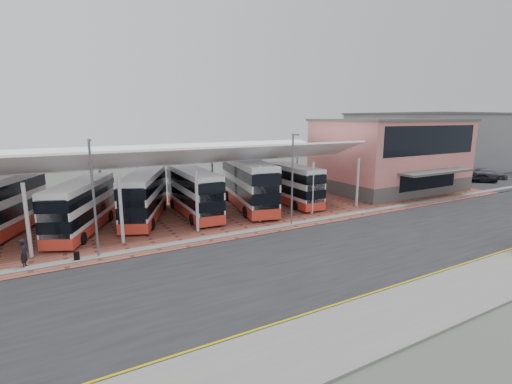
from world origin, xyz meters
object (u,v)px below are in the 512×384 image
bus_3 (193,192)px  pedestrian (24,253)px  bus_1 (82,207)px  carpark_car_a (482,178)px  bus_5 (289,184)px  bus_2 (145,196)px  bus_4 (248,184)px  carpark_car_b (488,174)px  terminal (390,154)px

bus_3 → pedestrian: size_ratio=5.85×
bus_1 → carpark_car_a: size_ratio=2.57×
bus_5 → carpark_car_a: bus_5 is taller
bus_1 → bus_2: bus_2 is taller
bus_4 → carpark_car_a: bearing=7.2°
bus_3 → bus_4: (6.00, -0.17, 0.27)m
bus_3 → pedestrian: (-13.92, -7.28, -1.28)m
pedestrian → bus_4: bearing=-57.9°
bus_2 → bus_4: bus_4 is taller
bus_1 → carpark_car_b: size_ratio=1.98×
pedestrian → carpark_car_b: bearing=-72.5°
terminal → carpark_car_a: 16.66m
pedestrian → carpark_car_a: (57.11, 3.85, -0.23)m
terminal → bus_1: terminal is taller
bus_1 → bus_5: bus_5 is taller
bus_4 → carpark_car_b: bus_4 is taller
carpark_car_b → terminal: bearing=138.0°
bus_2 → bus_4: size_ratio=0.86×
bus_4 → carpark_car_b: bearing=9.9°
bus_1 → pedestrian: size_ratio=5.52×
pedestrian → bus_5: bearing=-62.0°
terminal → bus_5: (-16.38, -0.37, -2.46)m
bus_1 → bus_3: size_ratio=0.94×
bus_3 → carpark_car_b: 47.77m
bus_1 → carpark_car_b: (57.69, -0.97, -1.33)m
bus_5 → bus_2: bearing=179.6°
bus_2 → bus_4: 10.58m
terminal → bus_2: terminal is taller
terminal → bus_4: (-21.37, -0.17, -2.11)m
bus_3 → carpark_car_b: size_ratio=2.09×
bus_2 → carpark_car_a: 47.94m
terminal → bus_3: 27.47m
pedestrian → carpark_car_a: pedestrian is taller
terminal → pedestrian: terminal is taller
bus_2 → bus_5: (15.55, -0.83, -0.04)m
terminal → carpark_car_a: size_ratio=4.60×
carpark_car_a → bus_1: bearing=127.6°
bus_2 → carpark_car_a: bus_2 is taller
carpark_car_a → terminal: bearing=118.0°
bus_1 → carpark_car_a: bearing=22.6°
bus_3 → carpark_car_b: bearing=0.6°
terminal → bus_2: size_ratio=1.72×
carpark_car_b → bus_4: bearing=140.9°
bus_4 → pedestrian: 21.20m
bus_2 → carpark_car_a: size_ratio=2.68×
pedestrian → bus_2: bearing=-37.9°
bus_2 → carpark_car_b: size_ratio=2.05×
terminal → bus_1: 37.44m
bus_5 → carpark_car_b: bus_5 is taller
bus_5 → carpark_car_a: bearing=-2.8°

